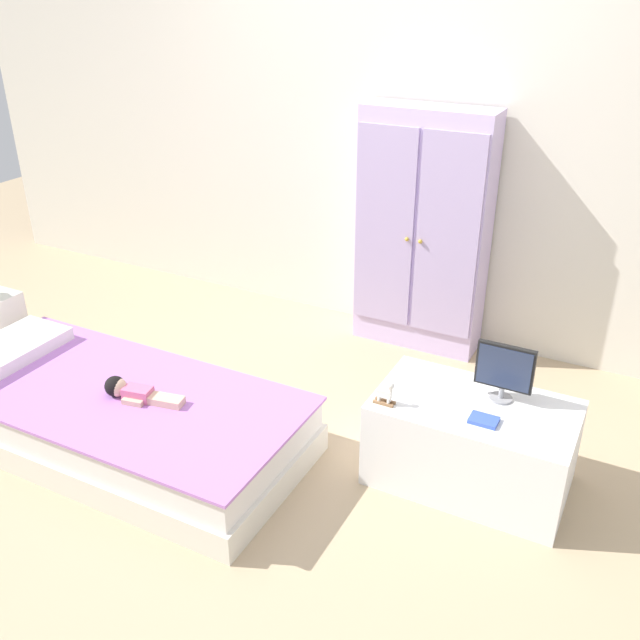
# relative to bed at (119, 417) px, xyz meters

# --- Properties ---
(ground_plane) EXTENTS (10.00, 10.00, 0.02)m
(ground_plane) POSITION_rel_bed_xyz_m (0.63, 0.25, -0.16)
(ground_plane) COLOR tan
(back_wall) EXTENTS (6.40, 0.05, 2.70)m
(back_wall) POSITION_rel_bed_xyz_m (0.63, 1.83, 1.20)
(back_wall) COLOR silver
(back_wall) RESTS_ON ground_plane
(bed) EXTENTS (1.83, 0.84, 0.30)m
(bed) POSITION_rel_bed_xyz_m (0.00, 0.00, 0.00)
(bed) COLOR silver
(bed) RESTS_ON ground_plane
(pillow) EXTENTS (0.32, 0.60, 0.07)m
(pillow) POSITION_rel_bed_xyz_m (-0.71, 0.00, 0.18)
(pillow) COLOR white
(pillow) RESTS_ON bed
(doll) EXTENTS (0.39, 0.15, 0.10)m
(doll) POSITION_rel_bed_xyz_m (0.10, -0.01, 0.19)
(doll) COLOR #D6668E
(doll) RESTS_ON bed
(wardrobe) EXTENTS (0.75, 0.29, 1.42)m
(wardrobe) POSITION_rel_bed_xyz_m (0.90, 1.65, 0.57)
(wardrobe) COLOR silver
(wardrobe) RESTS_ON ground_plane
(tv_stand) EXTENTS (0.85, 0.50, 0.41)m
(tv_stand) POSITION_rel_bed_xyz_m (1.58, 0.50, 0.06)
(tv_stand) COLOR white
(tv_stand) RESTS_ON ground_plane
(tv_monitor) EXTENTS (0.25, 0.10, 0.26)m
(tv_monitor) POSITION_rel_bed_xyz_m (1.66, 0.59, 0.41)
(tv_monitor) COLOR #99999E
(tv_monitor) RESTS_ON tv_stand
(rocking_horse_toy) EXTENTS (0.09, 0.04, 0.11)m
(rocking_horse_toy) POSITION_rel_bed_xyz_m (1.24, 0.33, 0.32)
(rocking_horse_toy) COLOR #8E6642
(rocking_horse_toy) RESTS_ON tv_stand
(book_blue) EXTENTS (0.12, 0.08, 0.02)m
(book_blue) POSITION_rel_bed_xyz_m (1.65, 0.39, 0.27)
(book_blue) COLOR blue
(book_blue) RESTS_ON tv_stand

